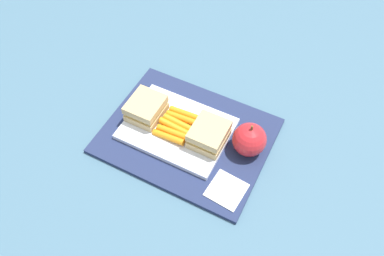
{
  "coord_description": "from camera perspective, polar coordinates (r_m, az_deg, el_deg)",
  "views": [
    {
      "loc": [
        0.24,
        -0.44,
        0.72
      ],
      "look_at": [
        0.01,
        0.0,
        0.04
      ],
      "focal_mm": 36.35,
      "sensor_mm": 36.0,
      "label": 1
    }
  ],
  "objects": [
    {
      "name": "ground_plane",
      "position": [
        0.87,
        -0.73,
        -1.32
      ],
      "size": [
        2.4,
        2.4,
        0.0
      ],
      "primitive_type": "plane",
      "color": "#42667A"
    },
    {
      "name": "lunchbag_mat",
      "position": [
        0.87,
        -0.73,
        -1.13
      ],
      "size": [
        0.36,
        0.28,
        0.01
      ],
      "primitive_type": "cube",
      "color": "navy",
      "rests_on": "ground_plane"
    },
    {
      "name": "food_tray",
      "position": [
        0.87,
        -2.2,
        -0.09
      ],
      "size": [
        0.23,
        0.17,
        0.01
      ],
      "primitive_type": "cube",
      "color": "white",
      "rests_on": "lunchbag_mat"
    },
    {
      "name": "sandwich_half_left",
      "position": [
        0.87,
        -6.77,
        2.89
      ],
      "size": [
        0.07,
        0.08,
        0.04
      ],
      "color": "tan",
      "rests_on": "food_tray"
    },
    {
      "name": "sandwich_half_right",
      "position": [
        0.82,
        2.51,
        -0.96
      ],
      "size": [
        0.07,
        0.08,
        0.04
      ],
      "color": "tan",
      "rests_on": "food_tray"
    },
    {
      "name": "carrot_sticks_bundle",
      "position": [
        0.86,
        -2.22,
        0.44
      ],
      "size": [
        0.08,
        0.09,
        0.02
      ],
      "color": "orange",
      "rests_on": "food_tray"
    },
    {
      "name": "apple",
      "position": [
        0.82,
        8.42,
        -1.69
      ],
      "size": [
        0.07,
        0.07,
        0.08
      ],
      "color": "red",
      "rests_on": "lunchbag_mat"
    },
    {
      "name": "paper_napkin",
      "position": [
        0.8,
        5.08,
        -9.05
      ],
      "size": [
        0.08,
        0.08,
        0.0
      ],
      "primitive_type": "cube",
      "rotation": [
        0.0,
        0.0,
        -0.09
      ],
      "color": "white",
      "rests_on": "lunchbag_mat"
    }
  ]
}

